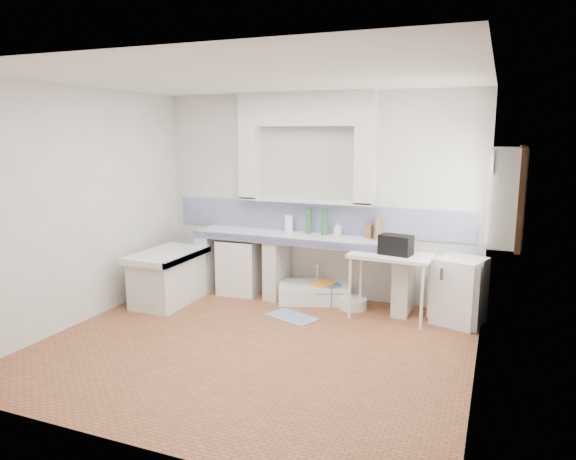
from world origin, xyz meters
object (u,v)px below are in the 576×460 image
at_px(stove, 241,266).
at_px(side_table, 390,286).
at_px(fridge, 459,291).
at_px(sink, 313,293).

distance_m(stove, side_table, 2.20).
bearing_deg(stove, side_table, -11.43).
relative_size(stove, side_table, 0.80).
height_order(side_table, fridge, fridge).
xyz_separation_m(side_table, fridge, (0.81, 0.14, -0.01)).
height_order(stove, fridge, fridge).
bearing_deg(sink, stove, 159.58).
bearing_deg(fridge, sink, -165.62).
relative_size(sink, side_table, 0.95).
bearing_deg(fridge, stove, -164.08).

